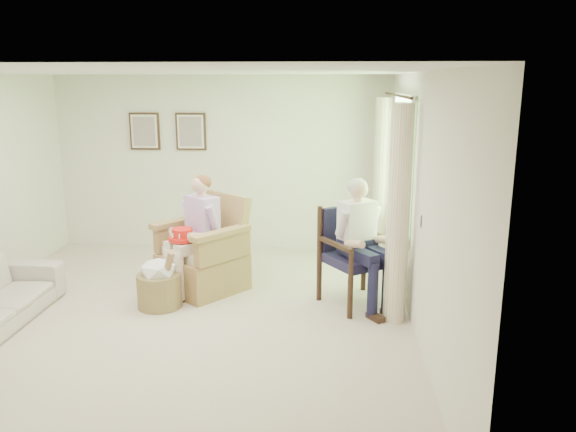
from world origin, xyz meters
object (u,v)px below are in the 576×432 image
Objects in this scene: hatbox at (159,283)px; person_wicker at (199,226)px; person_dark at (359,234)px; red_hat at (182,235)px; wicker_armchair at (203,260)px; wood_armchair at (358,251)px.

person_wicker is at bearing 51.83° from hatbox.
person_dark reaches higher than red_hat.
red_hat is at bearing -80.00° from wicker_armchair.
person_dark reaches higher than wicker_armchair.
wicker_armchair is 0.82× the size of person_wicker.
person_wicker reaches higher than wood_armchair.
person_wicker reaches higher than hatbox.
wood_armchair is (1.88, -0.26, 0.23)m from wicker_armchair.
hatbox is (-0.20, -0.32, -0.47)m from red_hat.
person_wicker is at bearing 136.98° from person_dark.
red_hat reaches higher than hatbox.
wicker_armchair is at bearing 132.51° from person_dark.
red_hat is (-0.16, -0.14, -0.08)m from person_wicker.
wood_armchair reaches higher than hatbox.
wicker_armchair is 0.52m from red_hat.
hatbox is at bearing -81.53° from wicker_armchair.
person_wicker is at bearing 142.43° from wood_armchair.
person_wicker is 4.30× the size of red_hat.
person_dark is at bearing 26.05° from wicker_armchair.
person_wicker is 0.98× the size of person_dark.
wood_armchair is at bearing 1.07° from red_hat.
hatbox is (-2.24, -0.36, -0.32)m from wood_armchair.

